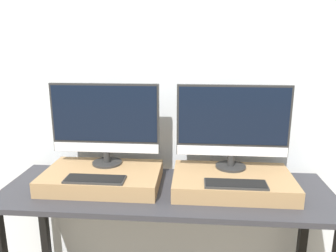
{
  "coord_description": "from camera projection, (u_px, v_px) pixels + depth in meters",
  "views": [
    {
      "loc": [
        0.15,
        -1.4,
        1.58
      ],
      "look_at": [
        0.0,
        0.45,
        1.11
      ],
      "focal_mm": 35.0,
      "sensor_mm": 36.0,
      "label": 1
    }
  ],
  "objects": [
    {
      "name": "workbench",
      "position": [
        166.0,
        202.0,
        1.88
      ],
      "size": [
        1.86,
        0.61,
        0.77
      ],
      "color": "#2D2D33",
      "rests_on": "ground_plane"
    },
    {
      "name": "keyboard_left",
      "position": [
        95.0,
        179.0,
        1.75
      ],
      "size": [
        0.32,
        0.12,
        0.01
      ],
      "color": "#2D2D2D",
      "rests_on": "wooden_riser_left"
    },
    {
      "name": "wall_back",
      "position": [
        171.0,
        87.0,
        2.09
      ],
      "size": [
        8.0,
        0.04,
        2.6
      ],
      "color": "silver",
      "rests_on": "ground_plane"
    },
    {
      "name": "wooden_riser_left",
      "position": [
        103.0,
        177.0,
        1.9
      ],
      "size": [
        0.66,
        0.42,
        0.09
      ],
      "color": "#99754C",
      "rests_on": "workbench"
    },
    {
      "name": "monitor_left",
      "position": [
        105.0,
        121.0,
        1.93
      ],
      "size": [
        0.64,
        0.18,
        0.49
      ],
      "color": "#282828",
      "rests_on": "wooden_riser_left"
    },
    {
      "name": "wooden_riser_right",
      "position": [
        232.0,
        182.0,
        1.84
      ],
      "size": [
        0.66,
        0.42,
        0.09
      ],
      "color": "#99754C",
      "rests_on": "workbench"
    },
    {
      "name": "monitor_right",
      "position": [
        233.0,
        124.0,
        1.87
      ],
      "size": [
        0.64,
        0.18,
        0.49
      ],
      "color": "#282828",
      "rests_on": "wooden_riser_right"
    },
    {
      "name": "keyboard_right",
      "position": [
        236.0,
        184.0,
        1.69
      ],
      "size": [
        0.32,
        0.12,
        0.01
      ],
      "color": "#2D2D2D",
      "rests_on": "wooden_riser_right"
    }
  ]
}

